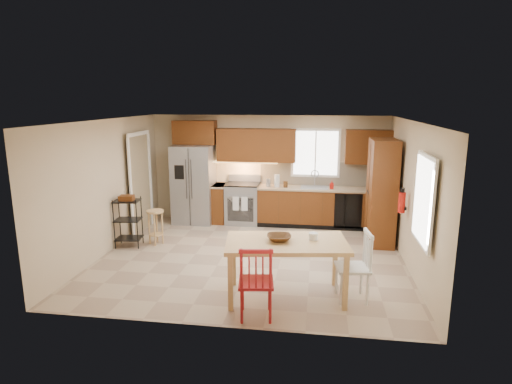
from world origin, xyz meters
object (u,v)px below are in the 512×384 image
object	(u,v)px
chair_white	(352,266)
table_bowl	(279,241)
range_stove	(243,204)
utility_cart	(128,222)
pantry	(381,192)
table_jar	(313,238)
fire_extinguisher	(402,202)
chair_red	(256,281)
refrigerator	(194,184)
bar_stool	(156,227)
dining_table	(286,270)
soap_bottle	(332,185)

from	to	relation	value
chair_white	table_bowl	size ratio (longest dim) A/B	2.90
range_stove	utility_cart	distance (m)	2.74
pantry	table_jar	world-z (taller)	pantry
fire_extinguisher	range_stove	bearing A→B (deg)	147.38
chair_red	table_bowl	distance (m)	0.78
chair_white	refrigerator	bearing A→B (deg)	35.27
chair_white	bar_stool	world-z (taller)	chair_white
chair_red	utility_cart	xyz separation A→B (m)	(-2.90, 2.42, -0.02)
dining_table	refrigerator	bearing A→B (deg)	115.77
fire_extinguisher	refrigerator	bearing A→B (deg)	155.48
chair_white	fire_extinguisher	bearing A→B (deg)	-38.21
refrigerator	range_stove	size ratio (longest dim) A/B	1.98
fire_extinguisher	pantry	bearing A→B (deg)	100.78
pantry	chair_white	bearing A→B (deg)	-105.35
table_jar	utility_cart	size ratio (longest dim) A/B	0.17
table_bowl	range_stove	bearing A→B (deg)	107.86
range_stove	table_jar	bearing A→B (deg)	-64.90
refrigerator	soap_bottle	xyz separation A→B (m)	(3.18, -0.02, 0.09)
fire_extinguisher	dining_table	xyz separation A→B (m)	(-1.88, -1.66, -0.68)
table_bowl	bar_stool	distance (m)	3.35
range_stove	pantry	size ratio (longest dim) A/B	0.44
range_stove	bar_stool	size ratio (longest dim) A/B	1.32
pantry	chair_white	size ratio (longest dim) A/B	2.05
soap_bottle	bar_stool	world-z (taller)	soap_bottle
soap_bottle	dining_table	world-z (taller)	soap_bottle
fire_extinguisher	table_bowl	xyz separation A→B (m)	(-1.99, -1.66, -0.24)
table_jar	bar_stool	world-z (taller)	table_jar
utility_cart	range_stove	bearing A→B (deg)	37.26
chair_white	table_jar	bearing A→B (deg)	75.91
soap_bottle	refrigerator	bearing A→B (deg)	179.55
dining_table	table_bowl	bearing A→B (deg)	171.80
table_jar	utility_cart	bearing A→B (deg)	155.39
range_stove	dining_table	bearing A→B (deg)	-70.62
soap_bottle	table_jar	xyz separation A→B (m)	(-0.35, -3.50, -0.10)
chair_red	dining_table	bearing A→B (deg)	53.50
dining_table	table_bowl	xyz separation A→B (m)	(-0.11, 0.00, 0.43)
soap_bottle	fire_extinguisher	distance (m)	2.27
table_bowl	table_jar	world-z (taller)	table_jar
range_stove	chair_white	bearing A→B (deg)	-58.32
fire_extinguisher	chair_white	distance (m)	1.95
table_bowl	table_jar	size ratio (longest dim) A/B	2.13
soap_bottle	chair_red	xyz separation A→B (m)	(-1.08, -4.26, -0.48)
table_bowl	bar_stool	xyz separation A→B (m)	(-2.66, 1.98, -0.51)
range_stove	utility_cart	size ratio (longest dim) A/B	0.94
refrigerator	table_bowl	xyz separation A→B (m)	(2.34, -3.64, -0.05)
pantry	dining_table	xyz separation A→B (m)	(-1.68, -2.71, -0.63)
dining_table	utility_cart	bearing A→B (deg)	143.20
table_bowl	table_jar	xyz separation A→B (m)	(0.49, 0.11, 0.03)
pantry	utility_cart	distance (m)	5.05
refrigerator	soap_bottle	distance (m)	3.18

